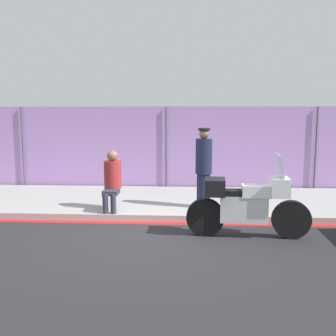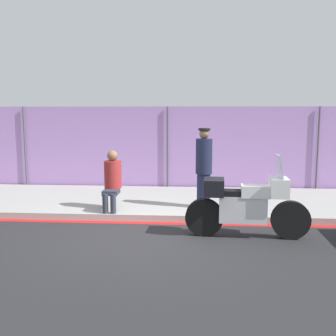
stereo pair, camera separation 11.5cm
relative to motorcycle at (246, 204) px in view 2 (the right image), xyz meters
name	(u,v)px [view 2 (the right image)]	position (x,y,z in m)	size (l,w,h in m)	color
ground_plane	(151,237)	(-1.73, -0.11, -0.62)	(120.00, 120.00, 0.00)	#262628
sidewalk	(163,201)	(-1.73, 2.49, -0.55)	(31.16, 3.23, 0.14)	#9E9E99
curb_paint_stripe	(156,223)	(-1.73, 0.78, -0.62)	(31.16, 0.18, 0.01)	red
storefront_fence	(168,149)	(-1.73, 4.19, 0.59)	(29.60, 0.17, 2.44)	#AD7FC6
motorcycle	(246,204)	(0.00, 0.00, 0.00)	(2.26, 0.57, 1.53)	black
officer_standing	(204,167)	(-0.74, 1.65, 0.44)	(0.37, 0.37, 1.79)	#191E38
person_seated_on_curb	(112,177)	(-2.75, 1.33, 0.24)	(0.38, 0.67, 1.31)	#2D3342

